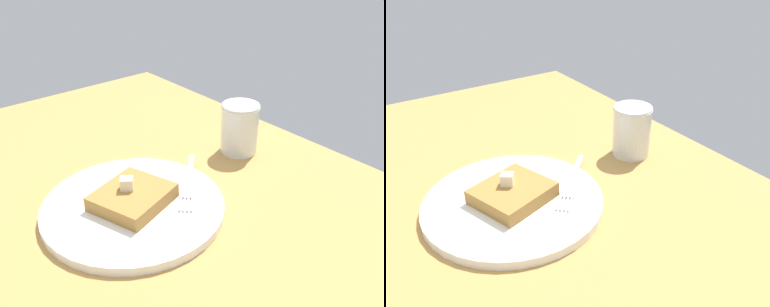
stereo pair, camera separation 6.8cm
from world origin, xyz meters
TOP-DOWN VIEW (x-y plane):
  - table_surface at (0.00, 0.00)cm, footprint 98.78×98.78cm
  - plate at (2.28, 11.02)cm, footprint 26.54×26.54cm
  - toast_slice_center at (2.28, 11.02)cm, footprint 11.96×12.55cm
  - butter_pat_primary at (1.40, 10.74)cm, footprint 2.39×2.42cm
  - fork at (3.80, 20.20)cm, footprint 12.60×12.05cm
  - syrup_jar at (-0.85, 35.99)cm, footprint 6.91×6.91cm

SIDE VIEW (x-z plane):
  - table_surface at x=0.00cm, z-range 0.00..2.42cm
  - plate at x=2.28cm, z-range 2.53..3.88cm
  - fork at x=3.80cm, z-range 3.77..4.13cm
  - toast_slice_center at x=2.28cm, z-range 3.77..5.96cm
  - syrup_jar at x=-0.85cm, z-range 1.97..11.10cm
  - butter_pat_primary at x=1.40cm, z-range 5.96..7.77cm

